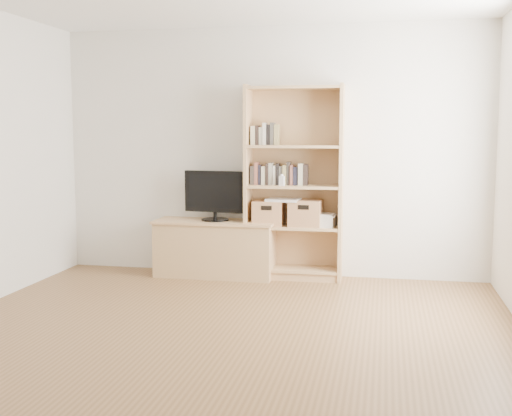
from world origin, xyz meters
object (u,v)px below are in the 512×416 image
(tv_stand, at_px, (215,249))
(basket_left, at_px, (268,213))
(television, at_px, (215,196))
(baby_monitor, at_px, (282,181))
(bookshelf, at_px, (294,183))
(laptop, at_px, (283,200))
(basket_right, at_px, (305,213))

(tv_stand, distance_m, basket_left, 0.68)
(tv_stand, height_order, basket_left, basket_left)
(television, distance_m, baby_monitor, 0.74)
(bookshelf, height_order, television, bookshelf)
(television, bearing_deg, bookshelf, 11.71)
(baby_monitor, bearing_deg, laptop, 101.89)
(tv_stand, xyz_separation_m, basket_right, (0.94, 0.05, 0.40))
(tv_stand, height_order, laptop, laptop)
(television, bearing_deg, basket_right, 11.04)
(laptop, bearing_deg, baby_monitor, -85.75)
(bookshelf, relative_size, basket_left, 6.47)
(basket_right, bearing_deg, laptop, -175.39)
(bookshelf, distance_m, baby_monitor, 0.16)
(baby_monitor, height_order, basket_left, baby_monitor)
(bookshelf, xyz_separation_m, basket_right, (0.12, -0.00, -0.31))
(tv_stand, height_order, baby_monitor, baby_monitor)
(television, xyz_separation_m, basket_right, (0.94, 0.05, -0.17))
(bookshelf, bearing_deg, tv_stand, -177.36)
(bookshelf, height_order, basket_right, bookshelf)
(tv_stand, xyz_separation_m, bookshelf, (0.82, 0.05, 0.71))
(tv_stand, relative_size, basket_left, 4.01)
(tv_stand, height_order, television, television)
(basket_left, distance_m, laptop, 0.21)
(bookshelf, height_order, laptop, bookshelf)
(tv_stand, distance_m, laptop, 0.89)
(bookshelf, height_order, baby_monitor, bookshelf)
(laptop, bearing_deg, basket_left, -176.10)
(bookshelf, bearing_deg, baby_monitor, -135.00)
(basket_right, relative_size, laptop, 0.98)
(baby_monitor, relative_size, basket_right, 0.30)
(television, bearing_deg, basket_left, 12.40)
(basket_left, bearing_deg, laptop, -3.27)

